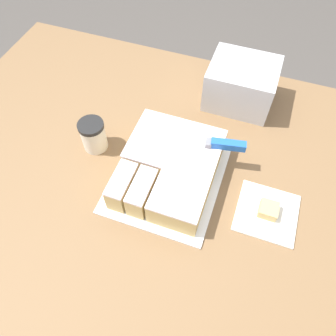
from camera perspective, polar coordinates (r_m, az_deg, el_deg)
name	(u,v)px	position (r m, az deg, el deg)	size (l,w,h in m)	color
ground_plane	(156,275)	(1.80, -2.07, -18.14)	(8.00, 8.00, 0.00)	#4C4742
countertop	(153,241)	(1.35, -2.69, -12.53)	(1.40, 1.10, 0.96)	brown
cake_board	(168,176)	(0.92, 0.00, -1.45)	(0.29, 0.34, 0.01)	white
cake	(169,167)	(0.88, 0.25, 0.12)	(0.25, 0.30, 0.08)	tan
knife	(214,144)	(0.88, 8.03, 4.23)	(0.29, 0.08, 0.02)	silver
coffee_cup	(93,135)	(0.97, -12.87, 5.58)	(0.07, 0.07, 0.10)	beige
paper_napkin	(267,212)	(0.90, 16.83, -7.41)	(0.16, 0.16, 0.01)	white
brownie	(268,209)	(0.88, 17.09, -6.92)	(0.05, 0.05, 0.03)	tan
storage_box	(241,84)	(1.09, 12.61, 14.09)	(0.21, 0.18, 0.14)	#B2B2B7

